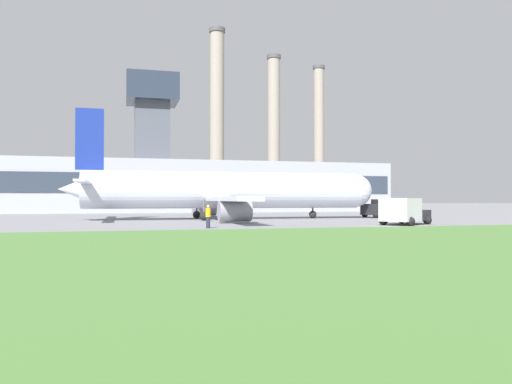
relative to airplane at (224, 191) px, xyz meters
The scene contains 12 objects.
ground_plane 3.06m from the airplane, 28.20° to the left, with size 400.00×400.00×0.00m, color gray.
grass_strip 36.15m from the airplane, 88.58° to the right, with size 240.00×37.00×0.06m.
terminal_building 32.90m from the airplane, 89.49° to the left, with size 65.64×14.35×22.02m.
smokestack_left 74.75m from the airplane, 80.14° to the left, with size 3.98×3.98×44.22m.
smokestack_right 73.14m from the airplane, 68.99° to the left, with size 3.43×3.43×37.31m.
smokestack_far 78.36m from the airplane, 60.78° to the left, with size 3.00×3.00×35.63m.
airplane is the anchor object (origin of this frame).
pushback_tug 17.87m from the airplane, ahead, with size 4.51×3.17×2.03m.
baggage_truck 18.64m from the airplane, 51.47° to the right, with size 5.27×4.66×2.10m.
ground_crew_person 15.88m from the airplane, 105.01° to the right, with size 0.51×0.51×1.62m.
traffic_cone_near_nose 16.28m from the airplane, 19.61° to the right, with size 0.55×0.55×0.74m.
traffic_cone_wingtip 16.23m from the airplane, 41.54° to the right, with size 0.64×0.64×0.55m.
Camera 1 is at (-10.61, -49.89, 1.98)m, focal length 35.00 mm.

